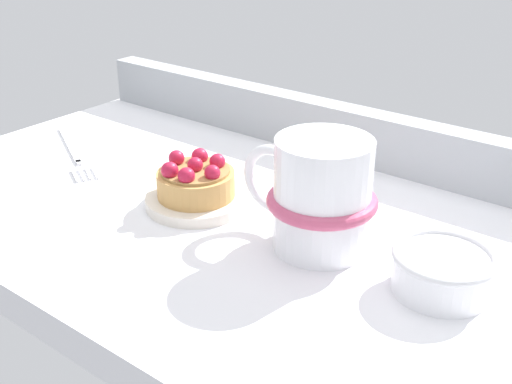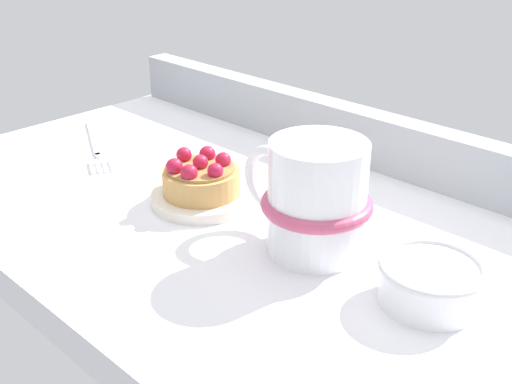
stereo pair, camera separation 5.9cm
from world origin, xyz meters
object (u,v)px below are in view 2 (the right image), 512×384
object	(u,v)px
dessert_plate	(202,198)
dessert_fork	(95,144)
coffee_mug	(318,196)
raspberry_tart	(201,177)
sugar_bowl	(432,280)

from	to	relation	value
dessert_plate	dessert_fork	size ratio (longest dim) A/B	0.62
dessert_plate	dessert_fork	distance (cm)	20.90
dessert_fork	dessert_plate	bearing A→B (deg)	-2.69
coffee_mug	dessert_plate	bearing A→B (deg)	-175.22
raspberry_tart	dessert_fork	world-z (taller)	raspberry_tart
sugar_bowl	dessert_fork	bearing A→B (deg)	-179.94
coffee_mug	dessert_fork	size ratio (longest dim) A/B	0.80
coffee_mug	dessert_fork	xyz separation A→B (cm)	(-34.76, -0.18, -4.68)
dessert_plate	sugar_bowl	distance (cm)	25.42
dessert_plate	raspberry_tart	world-z (taller)	raspberry_tart
dessert_plate	raspberry_tart	size ratio (longest dim) A/B	1.32
raspberry_tart	dessert_fork	bearing A→B (deg)	177.24
coffee_mug	sugar_bowl	distance (cm)	11.90
dessert_fork	sugar_bowl	size ratio (longest dim) A/B	2.04
raspberry_tart	dessert_fork	distance (cm)	21.02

